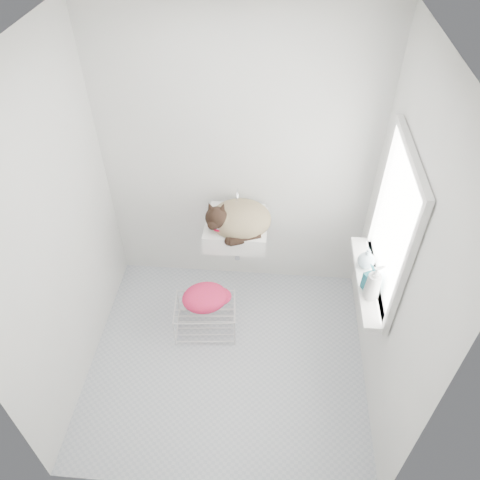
# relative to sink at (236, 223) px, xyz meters

# --- Properties ---
(floor) EXTENTS (2.20, 2.00, 0.02)m
(floor) POSITION_rel_sink_xyz_m (-0.01, -0.74, -0.85)
(floor) COLOR silver
(floor) RESTS_ON ground
(ceiling) EXTENTS (2.20, 2.00, 0.02)m
(ceiling) POSITION_rel_sink_xyz_m (-0.01, -0.74, 1.65)
(ceiling) COLOR white
(ceiling) RESTS_ON back_wall
(back_wall) EXTENTS (2.20, 0.02, 2.50)m
(back_wall) POSITION_rel_sink_xyz_m (-0.01, 0.26, 0.40)
(back_wall) COLOR white
(back_wall) RESTS_ON ground
(right_wall) EXTENTS (0.02, 2.00, 2.50)m
(right_wall) POSITION_rel_sink_xyz_m (1.09, -0.74, 0.40)
(right_wall) COLOR white
(right_wall) RESTS_ON ground
(left_wall) EXTENTS (0.02, 2.00, 2.50)m
(left_wall) POSITION_rel_sink_xyz_m (-1.11, -0.74, 0.40)
(left_wall) COLOR white
(left_wall) RESTS_ON ground
(window_glass) EXTENTS (0.01, 0.80, 1.00)m
(window_glass) POSITION_rel_sink_xyz_m (1.07, -0.54, 0.50)
(window_glass) COLOR white
(window_glass) RESTS_ON right_wall
(window_frame) EXTENTS (0.04, 0.90, 1.10)m
(window_frame) POSITION_rel_sink_xyz_m (1.06, -0.54, 0.50)
(window_frame) COLOR white
(window_frame) RESTS_ON right_wall
(windowsill) EXTENTS (0.16, 0.88, 0.04)m
(windowsill) POSITION_rel_sink_xyz_m (1.00, -0.54, -0.02)
(windowsill) COLOR white
(windowsill) RESTS_ON right_wall
(sink) EXTENTS (0.51, 0.44, 0.20)m
(sink) POSITION_rel_sink_xyz_m (0.00, 0.00, 0.00)
(sink) COLOR white
(sink) RESTS_ON back_wall
(faucet) EXTENTS (0.18, 0.13, 0.18)m
(faucet) POSITION_rel_sink_xyz_m (-0.00, 0.18, 0.14)
(faucet) COLOR silver
(faucet) RESTS_ON sink
(cat) EXTENTS (0.54, 0.45, 0.33)m
(cat) POSITION_rel_sink_xyz_m (0.01, -0.02, 0.04)
(cat) COLOR tan
(cat) RESTS_ON sink
(wire_rack) EXTENTS (0.52, 0.39, 0.30)m
(wire_rack) POSITION_rel_sink_xyz_m (-0.23, -0.43, -0.70)
(wire_rack) COLOR silver
(wire_rack) RESTS_ON floor
(towel) EXTENTS (0.45, 0.38, 0.16)m
(towel) POSITION_rel_sink_xyz_m (-0.22, -0.41, -0.52)
(towel) COLOR red
(towel) RESTS_ON wire_rack
(bottle_a) EXTENTS (0.12, 0.12, 0.24)m
(bottle_a) POSITION_rel_sink_xyz_m (0.99, -0.71, 0.00)
(bottle_a) COLOR silver
(bottle_a) RESTS_ON windowsill
(bottle_b) EXTENTS (0.12, 0.12, 0.21)m
(bottle_b) POSITION_rel_sink_xyz_m (0.99, -0.64, 0.00)
(bottle_b) COLOR #11606E
(bottle_b) RESTS_ON windowsill
(bottle_c) EXTENTS (0.14, 0.14, 0.16)m
(bottle_c) POSITION_rel_sink_xyz_m (0.99, -0.41, 0.00)
(bottle_c) COLOR silver
(bottle_c) RESTS_ON windowsill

